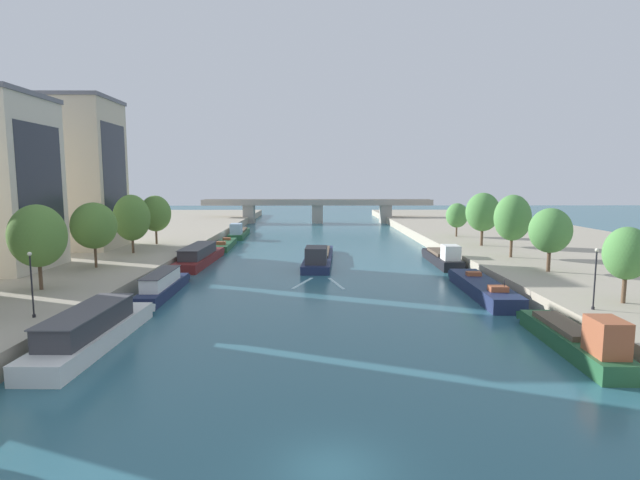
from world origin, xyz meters
name	(u,v)px	position (x,y,z in m)	size (l,w,h in m)	color
ground_plane	(333,472)	(0.00, 0.00, 0.00)	(400.00, 400.00, 0.00)	#2D6070
quay_left	(79,249)	(-35.82, 55.00, 0.82)	(36.00, 170.00, 1.64)	#A89E89
quay_right	(557,249)	(35.82, 55.00, 0.82)	(36.00, 170.00, 1.64)	#A89E89
barge_midriver	(318,257)	(-0.19, 47.11, 0.86)	(4.56, 20.29, 2.95)	#1E284C
wake_behind_barge	(319,283)	(-0.18, 34.19, 0.01)	(5.59, 6.06, 0.03)	#A0CCD6
moored_boat_left_gap_after	(93,330)	(-15.48, 14.38, 1.12)	(3.35, 14.85, 2.68)	silver
moored_boat_left_lone	(163,285)	(-15.31, 28.92, 0.99)	(2.25, 12.66, 2.37)	#1E284C
moored_boat_left_far	(200,256)	(-15.94, 46.64, 1.07)	(3.49, 16.73, 2.56)	maroon
moored_boat_left_downstream	(225,244)	(-15.58, 62.60, 0.52)	(3.00, 13.26, 2.07)	#235633
moored_boat_left_second	(239,232)	(-15.60, 78.04, 0.88)	(3.40, 15.61, 3.00)	#235633
moored_boat_right_upstream	(575,338)	(15.99, 12.74, 0.95)	(2.70, 12.60, 3.24)	#235633
moored_boat_right_far	(482,288)	(15.52, 28.69, 0.69)	(3.21, 15.21, 2.43)	#1E284C
moored_boat_right_gap_after	(443,257)	(16.18, 45.99, 0.94)	(2.81, 13.64, 3.08)	black
tree_left_nearest	(38,236)	(-24.30, 24.22, 6.30)	(4.63, 4.63, 7.35)	brown
tree_left_past_mid	(94,226)	(-24.37, 35.00, 6.19)	(4.71, 4.71, 7.04)	brown
tree_left_midway	(132,218)	(-24.28, 45.58, 6.24)	(4.61, 4.61, 7.57)	brown
tree_left_end_of_row	(155,214)	(-24.12, 54.54, 6.18)	(4.47, 4.47, 7.18)	brown
tree_right_distant	(627,253)	(23.04, 19.06, 5.49)	(3.33, 3.33, 5.88)	brown
tree_right_past_mid	(550,231)	(23.46, 32.06, 5.90)	(4.20, 4.20, 6.57)	brown
tree_right_second	(513,218)	(23.40, 41.59, 6.49)	(4.36, 4.36, 7.66)	brown
tree_right_by_lamp	(483,212)	(23.53, 52.54, 6.49)	(4.80, 4.80, 7.63)	brown
tree_right_far	(457,215)	(23.20, 64.02, 5.19)	(3.64, 3.64, 5.60)	brown
lamppost_left_bank	(32,282)	(-20.00, 15.57, 4.14)	(0.28, 0.28, 4.55)	black
lamppost_right_bank	(595,276)	(19.64, 17.19, 4.12)	(0.28, 0.28, 4.52)	black
building_left_tall	(68,174)	(-34.64, 50.69, 11.93)	(13.30, 9.91, 20.55)	beige
bridge_far	(317,208)	(0.00, 109.77, 3.91)	(59.64, 4.40, 6.15)	#9E998E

